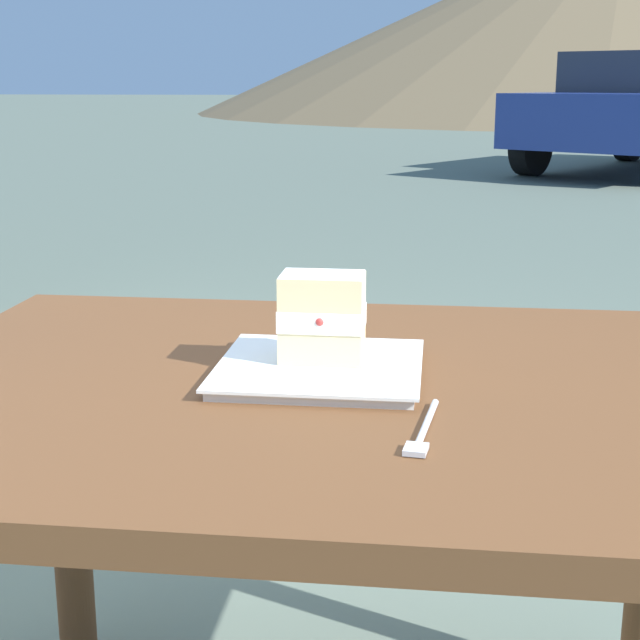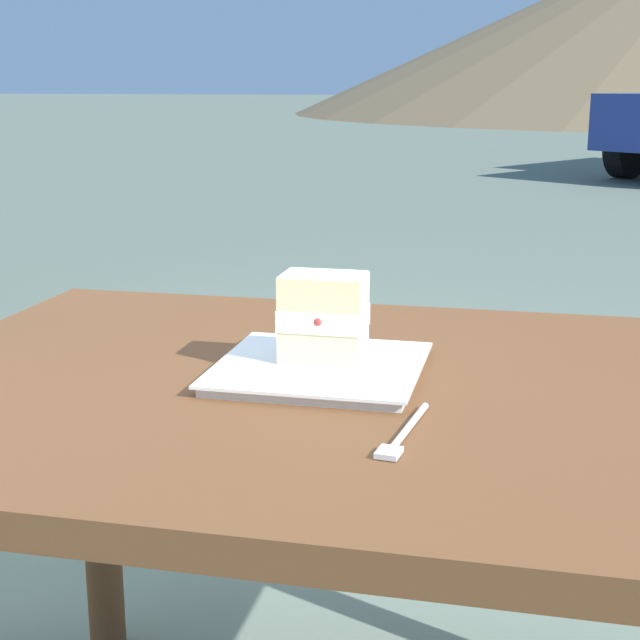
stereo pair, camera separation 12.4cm
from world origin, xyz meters
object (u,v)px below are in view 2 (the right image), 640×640
at_px(dessert_plate, 320,369).
at_px(cake_slice, 324,317).
at_px(dessert_fork, 403,434).
at_px(patio_table, 323,456).

distance_m(dessert_plate, cake_slice, 0.07).
relative_size(cake_slice, dessert_fork, 0.68).
height_order(dessert_plate, dessert_fork, dessert_plate).
distance_m(patio_table, dessert_plate, 0.12).
bearing_deg(dessert_plate, dessert_fork, -55.48).
relative_size(patio_table, dessert_plate, 4.35).
bearing_deg(patio_table, dessert_plate, 111.31).
xyz_separation_m(patio_table, cake_slice, (-0.01, 0.04, 0.18)).
xyz_separation_m(cake_slice, dessert_fork, (0.14, -0.22, -0.07)).
bearing_deg(dessert_fork, dessert_plate, 124.52).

